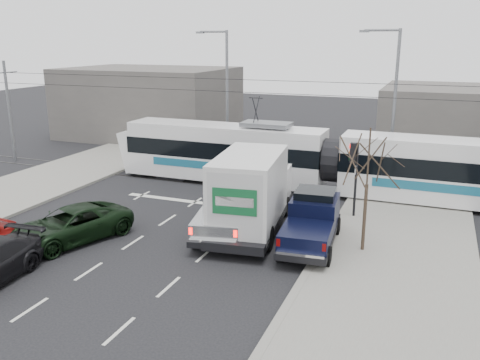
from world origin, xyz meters
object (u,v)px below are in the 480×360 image
(traffic_signal, at_px, (354,163))
(green_car, at_px, (71,225))
(tram, at_px, (332,161))
(navy_pickup, at_px, (312,220))
(street_lamp_near, at_px, (392,97))
(silver_pickup, at_px, (227,207))
(bare_tree, at_px, (368,162))
(box_truck, at_px, (252,193))
(street_lamp_far, at_px, (225,88))

(traffic_signal, height_order, green_car, traffic_signal)
(green_car, bearing_deg, tram, 71.46)
(tram, bearing_deg, navy_pickup, -84.12)
(navy_pickup, bearing_deg, green_car, -165.83)
(street_lamp_near, distance_m, navy_pickup, 12.25)
(silver_pickup, bearing_deg, navy_pickup, -16.95)
(street_lamp_near, height_order, tram, street_lamp_near)
(navy_pickup, bearing_deg, bare_tree, -6.80)
(box_truck, bearing_deg, green_car, -157.26)
(tram, xyz_separation_m, silver_pickup, (-3.21, -7.48, -0.75))
(tram, relative_size, box_truck, 3.31)
(bare_tree, height_order, box_truck, bare_tree)
(street_lamp_far, xyz_separation_m, navy_pickup, (9.66, -13.43, -4.01))
(bare_tree, distance_m, green_car, 12.67)
(bare_tree, xyz_separation_m, street_lamp_far, (-11.79, 13.50, 1.32))
(traffic_signal, bearing_deg, silver_pickup, -144.26)
(traffic_signal, distance_m, silver_pickup, 6.37)
(traffic_signal, relative_size, tram, 0.14)
(street_lamp_far, height_order, navy_pickup, street_lamp_far)
(street_lamp_near, bearing_deg, box_truck, -113.57)
(street_lamp_far, relative_size, green_car, 1.71)
(silver_pickup, distance_m, box_truck, 1.35)
(street_lamp_far, height_order, silver_pickup, street_lamp_far)
(bare_tree, bearing_deg, navy_pickup, 178.15)
(traffic_signal, height_order, street_lamp_near, street_lamp_near)
(street_lamp_near, height_order, box_truck, street_lamp_near)
(traffic_signal, bearing_deg, street_lamp_far, 138.28)
(green_car, bearing_deg, box_truck, 50.16)
(box_truck, relative_size, navy_pickup, 1.40)
(traffic_signal, xyz_separation_m, silver_pickup, (-4.99, -3.59, -1.66))
(silver_pickup, xyz_separation_m, green_car, (-5.72, -3.70, -0.35))
(street_lamp_far, bearing_deg, silver_pickup, -66.60)
(box_truck, bearing_deg, street_lamp_near, 59.11)
(bare_tree, distance_m, street_lamp_near, 11.58)
(street_lamp_near, height_order, navy_pickup, street_lamp_near)
(bare_tree, distance_m, traffic_signal, 4.28)
(bare_tree, relative_size, street_lamp_near, 0.56)
(box_truck, bearing_deg, silver_pickup, -174.62)
(street_lamp_near, xyz_separation_m, green_car, (-11.56, -14.80, -4.38))
(box_truck, bearing_deg, traffic_signal, 33.37)
(street_lamp_far, distance_m, navy_pickup, 17.02)
(traffic_signal, bearing_deg, green_car, -145.75)
(traffic_signal, relative_size, green_car, 0.68)
(street_lamp_far, height_order, box_truck, street_lamp_far)
(navy_pickup, bearing_deg, tram, 90.75)
(tram, height_order, box_truck, tram)
(street_lamp_far, bearing_deg, navy_pickup, -54.29)
(tram, bearing_deg, street_lamp_far, 147.86)
(traffic_signal, xyz_separation_m, street_lamp_near, (0.84, 7.50, 2.37))
(street_lamp_near, bearing_deg, traffic_signal, -96.41)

